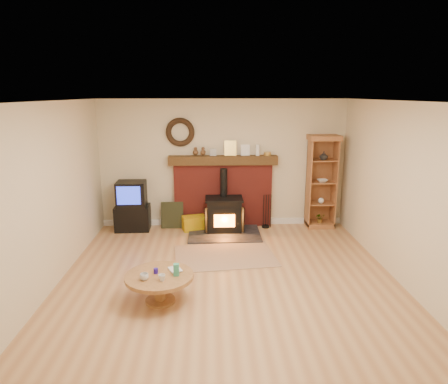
{
  "coord_description": "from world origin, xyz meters",
  "views": [
    {
      "loc": [
        -0.25,
        -5.31,
        2.7
      ],
      "look_at": [
        -0.04,
        1.0,
        1.14
      ],
      "focal_mm": 32.0,
      "sensor_mm": 36.0,
      "label": 1
    }
  ],
  "objects_px": {
    "tv_unit": "(132,207)",
    "coffee_table": "(160,280)",
    "wood_stove": "(224,216)",
    "curio_cabinet": "(321,182)"
  },
  "relations": [
    {
      "from": "wood_stove",
      "to": "curio_cabinet",
      "type": "height_order",
      "value": "curio_cabinet"
    },
    {
      "from": "curio_cabinet",
      "to": "coffee_table",
      "type": "distance_m",
      "value": 4.26
    },
    {
      "from": "curio_cabinet",
      "to": "coffee_table",
      "type": "relative_size",
      "value": 2.1
    },
    {
      "from": "wood_stove",
      "to": "tv_unit",
      "type": "relative_size",
      "value": 1.4
    },
    {
      "from": "wood_stove",
      "to": "coffee_table",
      "type": "xyz_separation_m",
      "value": [
        -0.95,
        -2.74,
        -0.02
      ]
    },
    {
      "from": "wood_stove",
      "to": "curio_cabinet",
      "type": "bearing_deg",
      "value": 8.09
    },
    {
      "from": "tv_unit",
      "to": "coffee_table",
      "type": "relative_size",
      "value": 1.11
    },
    {
      "from": "wood_stove",
      "to": "coffee_table",
      "type": "relative_size",
      "value": 1.55
    },
    {
      "from": "tv_unit",
      "to": "coffee_table",
      "type": "xyz_separation_m",
      "value": [
        0.9,
        -2.94,
        -0.16
      ]
    },
    {
      "from": "curio_cabinet",
      "to": "tv_unit",
      "type": "bearing_deg",
      "value": -178.72
    }
  ]
}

